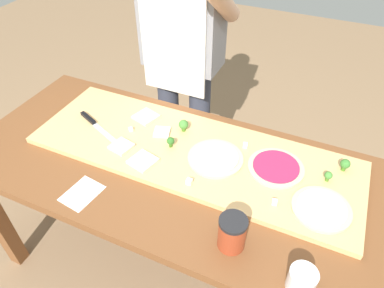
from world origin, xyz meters
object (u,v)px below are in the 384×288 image
at_px(chefs_knife, 94,123).
at_px(pizza_whole_white_garlic, 321,208).
at_px(broccoli_floret_back_mid, 184,125).
at_px(pizza_slice_near_left, 143,161).
at_px(pizza_slice_near_right, 146,117).
at_px(cheese_crumble_c, 189,182).
at_px(cheese_crumble_d, 245,145).
at_px(flour_cup, 301,281).
at_px(cheese_crumble_b, 275,202).
at_px(pizza_whole_beet_magenta, 276,167).
at_px(pizza_slice_far_left, 122,146).
at_px(pizza_whole_cheese_artichoke, 216,158).
at_px(pizza_slice_far_right, 162,132).
at_px(sauce_jar, 232,233).
at_px(prep_table, 172,180).
at_px(broccoli_floret_center_right, 345,164).
at_px(broccoli_floret_front_mid, 171,141).
at_px(recipe_note, 82,193).
at_px(cook_center, 182,47).
at_px(broccoli_floret_front_left, 328,176).
at_px(cheese_crumble_a, 131,129).

distance_m(chefs_knife, pizza_whole_white_garlic, 1.04).
bearing_deg(broccoli_floret_back_mid, pizza_slice_near_left, -104.34).
xyz_separation_m(pizza_slice_near_right, cheese_crumble_c, (0.36, -0.30, 0.00)).
relative_size(pizza_slice_near_right, cheese_crumble_d, 5.03).
bearing_deg(flour_cup, cheese_crumble_b, 119.28).
relative_size(pizza_whole_beet_magenta, pizza_slice_far_left, 2.66).
distance_m(pizza_whole_white_garlic, cheese_crumble_c, 0.49).
relative_size(pizza_whole_cheese_artichoke, pizza_slice_far_right, 3.28).
height_order(pizza_slice_near_left, broccoli_floret_back_mid, broccoli_floret_back_mid).
bearing_deg(sauce_jar, pizza_slice_near_left, 156.18).
height_order(prep_table, broccoli_floret_center_right, broccoli_floret_center_right).
height_order(chefs_knife, broccoli_floret_front_mid, broccoli_floret_front_mid).
distance_m(broccoli_floret_back_mid, recipe_note, 0.52).
bearing_deg(sauce_jar, pizza_whole_beet_magenta, 82.31).
relative_size(pizza_slice_near_right, broccoli_floret_back_mid, 1.75).
distance_m(prep_table, chefs_knife, 0.46).
relative_size(pizza_slice_near_left, sauce_jar, 0.76).
bearing_deg(broccoli_floret_center_right, recipe_note, -150.03).
xyz_separation_m(pizza_whole_white_garlic, sauce_jar, (-0.25, -0.25, 0.03)).
distance_m(pizza_whole_beet_magenta, cook_center, 0.80).
relative_size(broccoli_floret_back_mid, cheese_crumble_c, 2.61).
distance_m(pizza_slice_near_left, broccoli_floret_front_left, 0.73).
bearing_deg(pizza_slice_near_right, pizza_slice_far_left, -87.35).
distance_m(pizza_whole_beet_magenta, broccoli_floret_center_right, 0.27).
distance_m(prep_table, pizza_slice_far_left, 0.26).
relative_size(pizza_whole_beet_magenta, pizza_slice_far_right, 3.19).
relative_size(cheese_crumble_c, cook_center, 0.01).
bearing_deg(sauce_jar, flour_cup, -12.83).
xyz_separation_m(pizza_whole_white_garlic, pizza_slice_near_right, (-0.84, 0.22, -0.00)).
height_order(sauce_jar, recipe_note, sauce_jar).
bearing_deg(pizza_slice_near_right, broccoli_floret_center_right, 1.44).
height_order(pizza_whole_cheese_artichoke, pizza_whole_white_garlic, same).
height_order(broccoli_floret_center_right, sauce_jar, sauce_jar).
bearing_deg(cheese_crumble_c, pizza_slice_far_right, 136.44).
height_order(broccoli_floret_front_mid, cheese_crumble_c, broccoli_floret_front_mid).
height_order(prep_table, chefs_knife, chefs_knife).
bearing_deg(broccoli_floret_center_right, pizza_slice_far_left, -164.23).
bearing_deg(pizza_slice_near_left, cheese_crumble_a, 134.83).
bearing_deg(prep_table, flour_cup, -27.67).
xyz_separation_m(pizza_slice_far_right, cheese_crumble_a, (-0.14, -0.04, 0.00)).
bearing_deg(pizza_slice_near_right, pizza_slice_near_left, -62.45).
bearing_deg(prep_table, cheese_crumble_b, -6.33).
bearing_deg(pizza_slice_near_left, cook_center, 101.24).
bearing_deg(pizza_whole_cheese_artichoke, broccoli_floret_front_mid, -178.49).
xyz_separation_m(pizza_whole_cheese_artichoke, broccoli_floret_front_mid, (-0.20, -0.01, 0.02)).
bearing_deg(pizza_whole_white_garlic, sauce_jar, -135.07).
relative_size(pizza_whole_beet_magenta, cheese_crumble_c, 10.41).
bearing_deg(broccoli_floret_front_mid, cheese_crumble_c, -45.15).
height_order(pizza_whole_cheese_artichoke, recipe_note, pizza_whole_cheese_artichoke).
bearing_deg(broccoli_floret_center_right, cook_center, 157.76).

